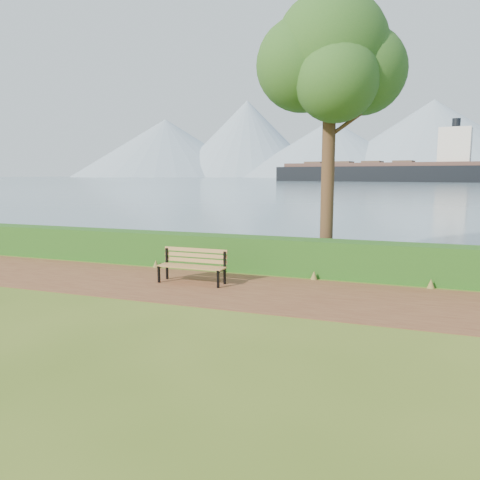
% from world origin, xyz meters
% --- Properties ---
extents(ground, '(140.00, 140.00, 0.00)m').
position_xyz_m(ground, '(0.00, 0.00, 0.00)').
color(ground, '#48611B').
rests_on(ground, ground).
extents(path, '(40.00, 3.40, 0.01)m').
position_xyz_m(path, '(0.00, 0.30, 0.01)').
color(path, brown).
rests_on(path, ground).
extents(hedge, '(32.00, 0.85, 1.00)m').
position_xyz_m(hedge, '(0.00, 2.60, 0.50)').
color(hedge, '#174A15').
rests_on(hedge, ground).
extents(water, '(700.00, 510.00, 0.00)m').
position_xyz_m(water, '(0.00, 260.00, 0.01)').
color(water, slate).
rests_on(water, ground).
extents(mountains, '(585.00, 190.00, 70.00)m').
position_xyz_m(mountains, '(-9.17, 406.05, 27.70)').
color(mountains, '#7F95AA').
rests_on(mountains, ground).
extents(bench, '(1.78, 0.53, 0.89)m').
position_xyz_m(bench, '(-1.28, 0.63, 0.51)').
color(bench, black).
rests_on(bench, ground).
extents(tree, '(4.17, 3.42, 8.15)m').
position_xyz_m(tree, '(1.63, 3.65, 6.05)').
color(tree, '#342015').
rests_on(tree, ground).
extents(cargo_ship, '(78.35, 24.47, 23.50)m').
position_xyz_m(cargo_ship, '(-3.79, 169.50, 3.50)').
color(cargo_ship, black).
rests_on(cargo_ship, ground).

